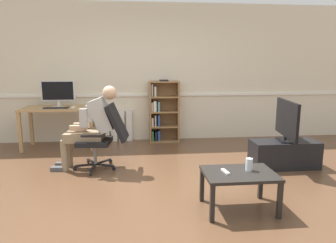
{
  "coord_description": "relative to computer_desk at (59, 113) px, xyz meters",
  "views": [
    {
      "loc": [
        -0.3,
        -3.49,
        1.52
      ],
      "look_at": [
        0.15,
        0.85,
        0.7
      ],
      "focal_mm": 32.43,
      "sensor_mm": 36.0,
      "label": 1
    }
  ],
  "objects": [
    {
      "name": "computer_mouse",
      "position": [
        0.29,
        -0.12,
        0.12
      ],
      "size": [
        0.06,
        0.1,
        0.03
      ],
      "primitive_type": "cube",
      "color": "white",
      "rests_on": "computer_desk"
    },
    {
      "name": "tv_screen",
      "position": [
        3.6,
        -1.48,
        0.07
      ],
      "size": [
        0.25,
        0.91,
        0.6
      ],
      "rotation": [
        0.0,
        0.0,
        1.41
      ],
      "color": "black",
      "rests_on": "tv_stand"
    },
    {
      "name": "spare_remote",
      "position": [
        2.33,
        -2.71,
        -0.23
      ],
      "size": [
        0.06,
        0.15,
        0.02
      ],
      "primitive_type": "cube",
      "rotation": [
        0.0,
        0.0,
        3.3
      ],
      "color": "white",
      "rests_on": "coffee_table"
    },
    {
      "name": "bookshelf",
      "position": [
        1.91,
        0.29,
        -0.06
      ],
      "size": [
        0.59,
        0.29,
        1.23
      ],
      "color": "olive",
      "rests_on": "ground_plane"
    },
    {
      "name": "keyboard",
      "position": [
        -0.01,
        -0.14,
        0.11
      ],
      "size": [
        0.43,
        0.12,
        0.02
      ],
      "primitive_type": "cube",
      "color": "black",
      "rests_on": "computer_desk"
    },
    {
      "name": "back_wall",
      "position": [
        1.72,
        0.5,
        0.7
      ],
      "size": [
        12.0,
        0.13,
        2.7
      ],
      "color": "beige",
      "rests_on": "ground_plane"
    },
    {
      "name": "drinking_glass",
      "position": [
        2.59,
        -2.68,
        -0.17
      ],
      "size": [
        0.07,
        0.07,
        0.13
      ],
      "primitive_type": "cylinder",
      "color": "silver",
      "rests_on": "coffee_table"
    },
    {
      "name": "coffee_table",
      "position": [
        2.47,
        -2.72,
        -0.29
      ],
      "size": [
        0.74,
        0.53,
        0.41
      ],
      "color": "black",
      "rests_on": "ground_plane"
    },
    {
      "name": "ground_plane",
      "position": [
        1.72,
        -2.15,
        -0.65
      ],
      "size": [
        18.0,
        18.0,
        0.0
      ],
      "primitive_type": "plane",
      "color": "brown"
    },
    {
      "name": "computer_desk",
      "position": [
        0.0,
        0.0,
        0.0
      ],
      "size": [
        1.29,
        0.66,
        0.76
      ],
      "color": "tan",
      "rests_on": "ground_plane"
    },
    {
      "name": "imac_monitor",
      "position": [
        -0.02,
        0.08,
        0.38
      ],
      "size": [
        0.6,
        0.14,
        0.48
      ],
      "color": "silver",
      "rests_on": "computer_desk"
    },
    {
      "name": "person_seated",
      "position": [
        0.76,
        -1.24,
        0.0
      ],
      "size": [
        0.98,
        0.41,
        1.23
      ],
      "rotation": [
        0.0,
        0.0,
        -1.67
      ],
      "color": "#937F60",
      "rests_on": "ground_plane"
    },
    {
      "name": "office_chair",
      "position": [
        0.94,
        -1.26,
        -0.13
      ],
      "size": [
        0.83,
        0.62,
        0.97
      ],
      "rotation": [
        0.0,
        0.0,
        -1.67
      ],
      "color": "black",
      "rests_on": "ground_plane"
    },
    {
      "name": "tv_stand",
      "position": [
        3.6,
        -1.48,
        -0.45
      ],
      "size": [
        0.98,
        0.4,
        0.41
      ],
      "color": "black",
      "rests_on": "ground_plane"
    },
    {
      "name": "radiator",
      "position": [
        0.88,
        0.39,
        -0.34
      ],
      "size": [
        0.88,
        0.08,
        0.62
      ],
      "color": "white",
      "rests_on": "ground_plane"
    }
  ]
}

